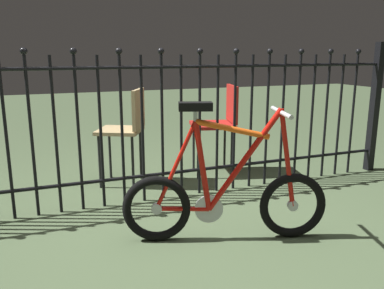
{
  "coord_description": "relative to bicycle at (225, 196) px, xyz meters",
  "views": [
    {
      "loc": [
        -0.9,
        -2.26,
        1.16
      ],
      "look_at": [
        0.08,
        0.21,
        0.55
      ],
      "focal_mm": 37.27,
      "sensor_mm": 36.0,
      "label": 1
    }
  ],
  "objects": [
    {
      "name": "ground_plane",
      "position": [
        -0.17,
        0.15,
        -0.29
      ],
      "size": [
        20.0,
        20.0,
        0.0
      ],
      "primitive_type": "plane",
      "color": "#48593B"
    },
    {
      "name": "iron_fence",
      "position": [
        -0.23,
        0.84,
        0.35
      ],
      "size": [
        4.5,
        0.07,
        1.26
      ],
      "color": "black",
      "rests_on": "ground"
    },
    {
      "name": "bicycle",
      "position": [
        0.0,
        0.0,
        0.0
      ],
      "size": [
        1.24,
        0.53,
        0.88
      ],
      "color": "black",
      "rests_on": "ground"
    },
    {
      "name": "chair_tan",
      "position": [
        -0.31,
        1.32,
        0.25
      ],
      "size": [
        0.5,
        0.5,
        0.86
      ],
      "color": "black",
      "rests_on": "ground"
    },
    {
      "name": "chair_red",
      "position": [
        0.6,
        1.32,
        0.25
      ],
      "size": [
        0.49,
        0.49,
        0.86
      ],
      "color": "black",
      "rests_on": "ground"
    }
  ]
}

